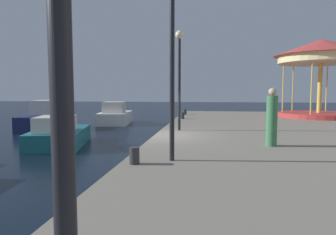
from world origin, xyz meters
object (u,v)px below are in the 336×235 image
(lamp_post_mid_promenade, at_px, (172,40))
(motorboat_white, at_px, (115,115))
(lamp_post_far_end, at_px, (179,63))
(person_near_carousel, at_px, (272,119))
(carousel, at_px, (321,60))
(bollard_south, at_px, (185,112))
(bollard_north, at_px, (134,156))
(bollard_center, at_px, (182,116))
(motorboat_teal, at_px, (59,134))
(motorboat_navy, at_px, (46,118))

(lamp_post_mid_promenade, bearing_deg, motorboat_white, 112.30)
(lamp_post_far_end, distance_m, person_near_carousel, 5.17)
(carousel, xyz_separation_m, lamp_post_far_end, (-8.53, -7.97, -0.84))
(lamp_post_mid_promenade, relative_size, bollard_south, 10.72)
(carousel, bearing_deg, bollard_south, 173.45)
(lamp_post_far_end, bearing_deg, lamp_post_mid_promenade, -86.25)
(bollard_north, xyz_separation_m, bollard_center, (0.11, 11.90, 0.00))
(motorboat_teal, xyz_separation_m, bollard_north, (5.07, -6.14, 0.47))
(bollard_south, distance_m, person_near_carousel, 13.00)
(motorboat_white, distance_m, carousel, 15.05)
(lamp_post_mid_promenade, height_order, lamp_post_far_end, lamp_post_far_end)
(motorboat_white, distance_m, person_near_carousel, 15.89)
(bollard_center, bearing_deg, motorboat_teal, -131.93)
(lamp_post_mid_promenade, relative_size, lamp_post_far_end, 1.00)
(carousel, height_order, person_near_carousel, carousel)
(lamp_post_mid_promenade, bearing_deg, lamp_post_far_end, 93.75)
(lamp_post_mid_promenade, bearing_deg, bollard_center, 93.61)
(carousel, xyz_separation_m, person_near_carousel, (-5.31, -11.43, -2.93))
(bollard_south, bearing_deg, lamp_post_far_end, -87.18)
(motorboat_teal, relative_size, bollard_north, 11.37)
(bollard_south, relative_size, person_near_carousel, 0.22)
(bollard_center, height_order, person_near_carousel, person_near_carousel)
(bollard_north, bearing_deg, bollard_center, 89.47)
(motorboat_navy, relative_size, person_near_carousel, 2.99)
(motorboat_teal, relative_size, bollard_center, 11.37)
(motorboat_navy, bearing_deg, lamp_post_far_end, -31.11)
(motorboat_white, height_order, bollard_north, motorboat_white)
(bollard_center, bearing_deg, motorboat_white, 144.81)
(bollard_center, bearing_deg, carousel, 15.09)
(carousel, bearing_deg, lamp_post_mid_promenade, -120.55)
(lamp_post_mid_promenade, xyz_separation_m, lamp_post_far_end, (-0.38, 5.84, 0.01))
(bollard_south, xyz_separation_m, person_near_carousel, (3.67, -12.46, 0.65))
(motorboat_navy, relative_size, bollard_center, 13.58)
(bollard_north, xyz_separation_m, person_near_carousel, (3.67, 2.87, 0.65))
(lamp_post_mid_promenade, xyz_separation_m, bollard_south, (-0.83, 14.84, -2.73))
(motorboat_navy, relative_size, carousel, 0.91)
(lamp_post_far_end, relative_size, bollard_center, 10.77)
(bollard_center, xyz_separation_m, bollard_south, (-0.11, 3.42, 0.00))
(lamp_post_mid_promenade, relative_size, person_near_carousel, 2.36)
(motorboat_navy, xyz_separation_m, bollard_center, (9.21, -0.18, 0.29))
(lamp_post_mid_promenade, distance_m, bollard_center, 11.76)
(motorboat_teal, bearing_deg, lamp_post_far_end, 1.97)
(motorboat_white, relative_size, carousel, 0.78)
(motorboat_navy, distance_m, motorboat_teal, 7.19)
(lamp_post_mid_promenade, distance_m, bollard_north, 2.90)
(bollard_north, bearing_deg, motorboat_teal, 129.57)
(lamp_post_mid_promenade, bearing_deg, bollard_north, -149.67)
(motorboat_navy, bearing_deg, bollard_center, -1.14)
(motorboat_white, bearing_deg, bollard_center, -35.19)
(carousel, xyz_separation_m, bollard_center, (-8.87, -2.39, -3.58))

